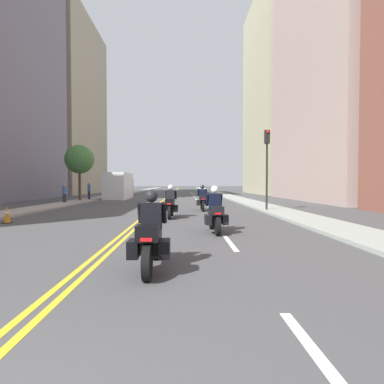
{
  "coord_description": "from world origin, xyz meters",
  "views": [
    {
      "loc": [
        1.94,
        -0.71,
        1.7
      ],
      "look_at": [
        2.4,
        16.33,
        1.21
      ],
      "focal_mm": 28.73,
      "sensor_mm": 36.0,
      "label": 1
    }
  ],
  "objects": [
    {
      "name": "pedestrian_0",
      "position": [
        -7.46,
        29.92,
        0.94
      ],
      "size": [
        0.36,
        0.42,
        1.81
      ],
      "rotation": [
        0.0,
        0.0,
        2.02
      ],
      "color": "#282335",
      "rests_on": "ground"
    },
    {
      "name": "building_right_1",
      "position": [
        16.61,
        29.3,
        14.86
      ],
      "size": [
        6.82,
        18.14,
        29.72
      ],
      "color": "tan",
      "rests_on": "ground"
    },
    {
      "name": "lane_dashes_white",
      "position": [
        3.26,
        29.0,
        0.0
      ],
      "size": [
        0.14,
        56.4,
        0.01
      ],
      "color": "silver",
      "rests_on": "ground"
    },
    {
      "name": "pedestrian_2",
      "position": [
        -7.95,
        24.93,
        0.86
      ],
      "size": [
        0.39,
        0.42,
        1.67
      ],
      "rotation": [
        0.0,
        0.0,
        5.32
      ],
      "color": "#252B30",
      "rests_on": "ground"
    },
    {
      "name": "sidewalk_right",
      "position": [
        7.57,
        48.0,
        0.06
      ],
      "size": [
        2.12,
        144.0,
        0.12
      ],
      "primitive_type": "cube",
      "color": "#929B91",
      "rests_on": "ground"
    },
    {
      "name": "motorcycle_3",
      "position": [
        3.09,
        18.25,
        0.67
      ],
      "size": [
        0.76,
        2.26,
        1.61
      ],
      "rotation": [
        0.0,
        0.0,
        0.01
      ],
      "color": "black",
      "rests_on": "ground"
    },
    {
      "name": "centreline_yellow_outer",
      "position": [
        0.12,
        48.0,
        0.0
      ],
      "size": [
        0.12,
        132.0,
        0.01
      ],
      "primitive_type": "cube",
      "color": "yellow",
      "rests_on": "ground"
    },
    {
      "name": "motorcycle_1",
      "position": [
        3.01,
        9.75,
        0.64
      ],
      "size": [
        0.78,
        2.1,
        1.61
      ],
      "rotation": [
        0.0,
        0.0,
        0.04
      ],
      "color": "black",
      "rests_on": "ground"
    },
    {
      "name": "ground_plane",
      "position": [
        0.0,
        48.0,
        0.0
      ],
      "size": [
        264.0,
        264.0,
        0.0
      ],
      "primitive_type": "plane",
      "color": "#444446"
    },
    {
      "name": "motorcycle_0",
      "position": [
        1.31,
        5.24,
        0.64
      ],
      "size": [
        0.76,
        2.17,
        1.58
      ],
      "rotation": [
        0.0,
        0.0,
        -0.0
      ],
      "color": "black",
      "rests_on": "ground"
    },
    {
      "name": "centreline_yellow_inner",
      "position": [
        -0.12,
        48.0,
        0.0
      ],
      "size": [
        0.12,
        132.0,
        0.01
      ],
      "primitive_type": "cube",
      "color": "yellow",
      "rests_on": "ground"
    },
    {
      "name": "building_right_2",
      "position": [
        17.16,
        48.98,
        15.73
      ],
      "size": [
        7.93,
        17.51,
        31.45
      ],
      "color": "tan",
      "rests_on": "ground"
    },
    {
      "name": "motorcycle_2",
      "position": [
        1.29,
        14.23,
        0.65
      ],
      "size": [
        0.78,
        2.1,
        1.63
      ],
      "rotation": [
        0.0,
        0.0,
        -0.04
      ],
      "color": "black",
      "rests_on": "ground"
    },
    {
      "name": "parked_truck",
      "position": [
        -5.11,
        33.07,
        1.27
      ],
      "size": [
        2.2,
        6.5,
        2.8
      ],
      "color": "#B7B2D1",
      "rests_on": "ground"
    },
    {
      "name": "traffic_light_near",
      "position": [
        6.91,
        17.56,
        3.37
      ],
      "size": [
        0.28,
        0.38,
        4.87
      ],
      "color": "black",
      "rests_on": "ground"
    },
    {
      "name": "sidewalk_left",
      "position": [
        -7.57,
        48.0,
        0.06
      ],
      "size": [
        2.12,
        144.0,
        0.12
      ],
      "primitive_type": "cube",
      "color": "#9C948E",
      "rests_on": "ground"
    },
    {
      "name": "building_left_2",
      "position": [
        -16.88,
        50.96,
        14.27
      ],
      "size": [
        7.36,
        19.13,
        28.54
      ],
      "color": "tan",
      "rests_on": "ground"
    },
    {
      "name": "traffic_cone_0",
      "position": [
        -5.6,
        12.54,
        0.35
      ],
      "size": [
        0.34,
        0.34,
        0.71
      ],
      "color": "black",
      "rests_on": "ground"
    },
    {
      "name": "street_tree_0",
      "position": [
        -7.8,
        28.24,
        3.91
      ],
      "size": [
        2.67,
        2.67,
        5.27
      ],
      "color": "#4E3823",
      "rests_on": "ground"
    }
  ]
}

